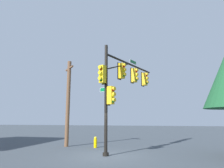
# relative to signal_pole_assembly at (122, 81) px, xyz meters

# --- Properties ---
(ground_plane) EXTENTS (120.00, 120.00, 0.00)m
(ground_plane) POSITION_rel_signal_pole_assembly_xyz_m (-1.59, 0.72, -4.75)
(ground_plane) COLOR #3C444B
(signal_pole_assembly) EXTENTS (6.58, 2.90, 6.87)m
(signal_pole_assembly) POSITION_rel_signal_pole_assembly_xyz_m (0.00, 0.00, 0.00)
(signal_pole_assembly) COLOR black
(signal_pole_assembly) RESTS_ON ground_plane
(utility_pole) EXTENTS (1.40, 1.31, 7.00)m
(utility_pole) POSITION_rel_signal_pole_assembly_xyz_m (1.68, 4.86, -1.15)
(utility_pole) COLOR brown
(utility_pole) RESTS_ON ground_plane
(fire_hydrant) EXTENTS (0.33, 0.24, 0.83)m
(fire_hydrant) POSITION_rel_signal_pole_assembly_xyz_m (1.62, 2.42, -4.34)
(fire_hydrant) COLOR #EBC103
(fire_hydrant) RESTS_ON ground_plane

